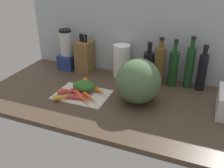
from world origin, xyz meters
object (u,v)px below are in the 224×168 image
Objects in this scene: carrot_6 at (70,91)px; paper_towel_roll at (122,61)px; carrot_5 at (101,92)px; carrot_12 at (81,89)px; cutting_board at (82,94)px; carrot_2 at (71,91)px; carrot_8 at (84,99)px; knife_block at (85,56)px; carrot_10 at (94,89)px; carrot_1 at (82,95)px; carrot_7 at (64,97)px; carrot_11 at (80,98)px; bottle_3 at (190,66)px; carrot_4 at (90,98)px; bottle_0 at (148,66)px; winter_squash at (138,81)px; bottle_4 at (202,71)px; bottle_1 at (160,65)px; carrot_3 at (88,84)px; blender_appliance at (67,52)px; carrot_0 at (84,95)px; carrot_9 at (91,89)px; bottle_2 at (173,68)px.

carrot_6 is 0.51× the size of paper_towel_roll.
carrot_12 is (-12.82, -1.83, -0.07)cm from carrot_5.
carrot_12 is (-2.45, 2.75, 1.53)cm from cutting_board.
carrot_8 is at bearing -26.17° from carrot_2.
knife_block reaches higher than carrot_2.
carrot_10 is at bearing 22.22° from carrot_12.
carrot_1 is 1.10× the size of carrot_7.
carrot_5 is 14.15cm from carrot_11.
bottle_3 is (53.06, 29.57, 12.15)cm from carrot_10.
carrot_4 and carrot_12 have the same top height.
cutting_board is 2.65× the size of carrot_12.
carrot_6 is at bearing 90.27° from carrot_7.
paper_towel_roll is 45.38cm from bottle_3.
bottle_0 is at bearing 42.90° from carrot_6.
carrot_1 is 0.91× the size of carrot_10.
winter_squash is 0.88× the size of bottle_4.
winter_squash is 38.52cm from bottle_3.
bottle_1 is (46.81, 34.74, 11.18)cm from carrot_2.
blender_appliance reaches higher than carrot_3.
carrot_6 is 6.72cm from carrot_12.
bottle_3 is at bearing 29.52° from carrot_2.
cutting_board is at bearing -131.59° from carrot_10.
carrot_0 is 13.22cm from carrot_3.
carrot_9 is 32.48cm from paper_towel_roll.
blender_appliance reaches higher than carrot_6.
carrot_0 is 1.16× the size of carrot_7.
carrot_4 is at bearing -76.27° from carrot_10.
carrot_4 is 50.69cm from bottle_1.
cutting_board is 2.11× the size of carrot_4.
carrot_3 is (5.79, 11.78, 0.27)cm from carrot_2.
carrot_2 is at bearing -153.75° from bottle_4.
carrot_4 is at bearing -141.75° from bottle_3.
carrot_0 is 0.49× the size of knife_block.
bottle_3 is at bearing 37.33° from carrot_11.
knife_block is (-13.08, 31.54, 9.58)cm from carrot_12.
bottle_1 is at bearing -177.03° from bottle_4.
carrot_10 reaches higher than carrot_9.
bottle_2 is (55.43, 43.64, 9.72)cm from carrot_7.
bottle_1 is (29.40, 28.63, 11.25)cm from carrot_5.
carrot_0 is 7.04cm from carrot_12.
carrot_9 is at bearing 35.72° from carrot_6.
carrot_6 is 82.46cm from bottle_4.
bottle_0 is 0.93× the size of bottle_4.
carrot_3 is at bearing 172.92° from winter_squash.
bottle_4 is at bearing 27.59° from cutting_board.
carrot_8 is at bearing -100.46° from paper_towel_roll.
winter_squash is 0.82× the size of bottle_1.
bottle_1 reaches higher than carrot_6.
bottle_2 is at bearing -0.95° from bottle_0.
carrot_10 is 1.15× the size of carrot_12.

